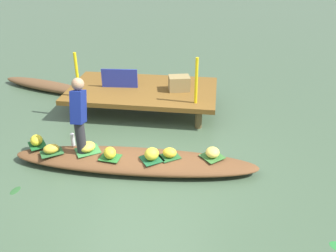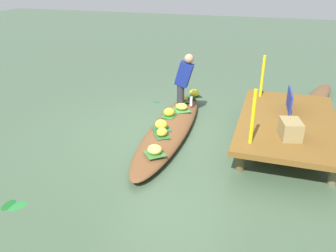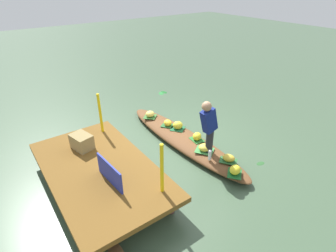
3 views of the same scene
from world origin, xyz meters
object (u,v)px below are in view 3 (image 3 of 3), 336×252
banana_bunch_6 (235,170)px  banana_bunch_5 (168,123)px  banana_bunch_1 (229,158)px  banana_bunch_2 (150,114)px  water_bottle (210,155)px  banana_bunch_3 (178,125)px  vendor_person (209,124)px  market_banner (110,173)px  produce_crate (82,142)px  vendor_boat (183,139)px  banana_bunch_0 (205,147)px  banana_bunch_4 (197,136)px

banana_bunch_6 → banana_bunch_5: bearing=-1.5°
banana_bunch_1 → banana_bunch_2: bearing=5.3°
water_bottle → banana_bunch_5: bearing=-4.7°
water_bottle → banana_bunch_3: bearing=-9.9°
banana_bunch_2 → water_bottle: water_bottle is taller
banana_bunch_2 → vendor_person: vendor_person is taller
vendor_person → market_banner: 2.23m
banana_bunch_2 → market_banner: bearing=134.4°
banana_bunch_2 → produce_crate: 2.31m
banana_bunch_2 → banana_bunch_5: bearing=-171.7°
banana_bunch_1 → produce_crate: 3.05m
vendor_boat → banana_bunch_6: (-1.73, 0.09, 0.21)m
banana_bunch_0 → vendor_person: size_ratio=0.22×
vendor_person → banana_bunch_5: bearing=-0.6°
banana_bunch_3 → water_bottle: (-1.42, 0.25, 0.01)m
market_banner → banana_bunch_5: bearing=-62.2°
banana_bunch_0 → market_banner: market_banner is taller
banana_bunch_1 → banana_bunch_5: (1.96, 0.14, 0.00)m
market_banner → produce_crate: market_banner is taller
banana_bunch_0 → vendor_person: vendor_person is taller
vendor_boat → water_bottle: (-1.11, 0.16, 0.23)m
vendor_person → produce_crate: vendor_person is taller
banana_bunch_0 → banana_bunch_5: (1.39, 0.00, 0.00)m
banana_bunch_4 → water_bottle: bearing=158.1°
vendor_boat → banana_bunch_3: size_ratio=16.16×
market_banner → produce_crate: bearing=-3.5°
banana_bunch_5 → market_banner: 2.67m
banana_bunch_2 → vendor_boat: bearing=-174.3°
banana_bunch_6 → water_bottle: (0.62, 0.08, 0.02)m
vendor_boat → banana_bunch_1: bearing=-176.7°
banana_bunch_6 → water_bottle: 0.63m
banana_bunch_0 → banana_bunch_6: banana_bunch_6 is taller
banana_bunch_6 → vendor_person: (0.85, -0.05, 0.61)m
banana_bunch_1 → banana_bunch_4: bearing=-0.8°
banana_bunch_4 → banana_bunch_6: (-1.36, 0.22, 0.00)m
vendor_boat → banana_bunch_5: bearing=0.9°
vendor_boat → produce_crate: produce_crate is taller
banana_bunch_0 → market_banner: size_ratio=0.36×
water_bottle → banana_bunch_6: bearing=-173.0°
banana_bunch_0 → vendor_person: (-0.08, 0.02, 0.62)m
produce_crate → banana_bunch_3: bearing=-94.3°
banana_bunch_3 → market_banner: bearing=115.6°
vendor_boat → water_bottle: size_ratio=18.21×
banana_bunch_0 → banana_bunch_4: bearing=-19.7°
banana_bunch_1 → market_banner: (0.56, 2.38, 0.39)m
vendor_person → water_bottle: vendor_person is taller
banana_bunch_0 → banana_bunch_1: bearing=-166.2°
banana_bunch_0 → water_bottle: size_ratio=1.24×
vendor_boat → produce_crate: bearing=76.2°
vendor_boat → banana_bunch_2: banana_bunch_2 is taller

